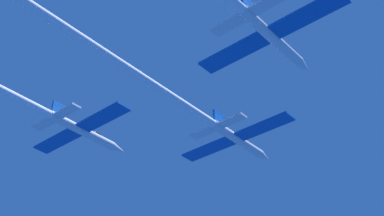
{
  "coord_description": "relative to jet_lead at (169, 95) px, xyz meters",
  "views": [
    {
      "loc": [
        40.92,
        -57.97,
        -41.49
      ],
      "look_at": [
        0.44,
        -10.64,
        0.09
      ],
      "focal_mm": 49.33,
      "sensor_mm": 36.0,
      "label": 1
    }
  ],
  "objects": [
    {
      "name": "jet_lead",
      "position": [
        0.0,
        0.0,
        0.0
      ],
      "size": [
        19.83,
        58.16,
        3.29
      ],
      "color": "silver"
    }
  ]
}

